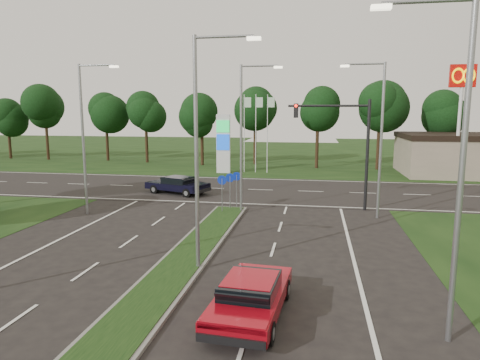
# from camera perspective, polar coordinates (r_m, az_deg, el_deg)

# --- Properties ---
(ground) EXTENTS (160.00, 160.00, 0.00)m
(ground) POSITION_cam_1_polar(r_m,az_deg,el_deg) (12.67, -17.16, -20.69)
(ground) COLOR black
(ground) RESTS_ON ground
(verge_far) EXTENTS (160.00, 50.00, 0.02)m
(verge_far) POSITION_cam_1_polar(r_m,az_deg,el_deg) (65.23, 5.33, 3.52)
(verge_far) COLOR black
(verge_far) RESTS_ON ground
(cross_road) EXTENTS (160.00, 12.00, 0.02)m
(cross_road) POSITION_cam_1_polar(r_m,az_deg,el_deg) (34.68, 1.11, -1.28)
(cross_road) COLOR black
(cross_road) RESTS_ON ground
(median_kerb) EXTENTS (2.00, 26.00, 0.12)m
(median_kerb) POSITION_cam_1_polar(r_m,az_deg,el_deg) (15.92, -10.44, -13.81)
(median_kerb) COLOR slate
(median_kerb) RESTS_ON ground
(streetlight_median_near) EXTENTS (2.53, 0.22, 9.00)m
(streetlight_median_near) POSITION_cam_1_polar(r_m,az_deg,el_deg) (16.32, -5.19, 5.05)
(streetlight_median_near) COLOR gray
(streetlight_median_near) RESTS_ON ground
(streetlight_median_far) EXTENTS (2.53, 0.22, 9.00)m
(streetlight_median_far) POSITION_cam_1_polar(r_m,az_deg,el_deg) (26.09, 0.59, 6.56)
(streetlight_median_far) COLOR gray
(streetlight_median_far) RESTS_ON ground
(streetlight_left_far) EXTENTS (2.53, 0.22, 9.00)m
(streetlight_left_far) POSITION_cam_1_polar(r_m,az_deg,el_deg) (27.34, -19.87, 6.14)
(streetlight_left_far) COLOR gray
(streetlight_left_far) RESTS_ON ground
(streetlight_right_far) EXTENTS (2.53, 0.22, 9.00)m
(streetlight_right_far) POSITION_cam_1_polar(r_m,az_deg,el_deg) (25.98, 17.91, 6.11)
(streetlight_right_far) COLOR gray
(streetlight_right_far) RESTS_ON ground
(streetlight_right_near) EXTENTS (2.53, 0.22, 9.00)m
(streetlight_right_near) POSITION_cam_1_polar(r_m,az_deg,el_deg) (12.29, 26.70, 2.84)
(streetlight_right_near) COLOR gray
(streetlight_right_near) RESTS_ON ground
(traffic_signal) EXTENTS (5.10, 0.42, 7.00)m
(traffic_signal) POSITION_cam_1_polar(r_m,az_deg,el_deg) (27.82, 14.02, 5.57)
(traffic_signal) COLOR black
(traffic_signal) RESTS_ON ground
(median_signs) EXTENTS (1.16, 1.76, 2.38)m
(median_signs) POSITION_cam_1_polar(r_m,az_deg,el_deg) (27.02, -1.38, -0.54)
(median_signs) COLOR gray
(median_signs) RESTS_ON ground
(gas_pylon) EXTENTS (5.80, 1.26, 8.00)m
(gas_pylon) POSITION_cam_1_polar(r_m,az_deg,el_deg) (43.82, -1.96, 5.08)
(gas_pylon) COLOR silver
(gas_pylon) RESTS_ON ground
(mcdonalds_sign) EXTENTS (2.20, 0.47, 10.40)m
(mcdonalds_sign) POSITION_cam_1_polar(r_m,az_deg,el_deg) (43.63, 27.44, 10.37)
(mcdonalds_sign) COLOR silver
(mcdonalds_sign) RESTS_ON ground
(treeline_far) EXTENTS (6.00, 6.00, 9.90)m
(treeline_far) POSITION_cam_1_polar(r_m,az_deg,el_deg) (49.92, 4.12, 9.72)
(treeline_far) COLOR black
(treeline_far) RESTS_ON ground
(red_sedan) EXTENTS (2.23, 4.74, 1.27)m
(red_sedan) POSITION_cam_1_polar(r_m,az_deg,el_deg) (13.49, 1.45, -15.12)
(red_sedan) COLOR #9F0814
(red_sedan) RESTS_ON ground
(navy_sedan) EXTENTS (5.21, 3.48, 1.33)m
(navy_sedan) POSITION_cam_1_polar(r_m,az_deg,el_deg) (33.14, -8.31, -0.61)
(navy_sedan) COLOR black
(navy_sedan) RESTS_ON ground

